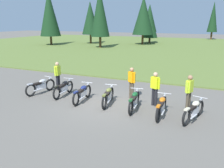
# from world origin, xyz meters

# --- Properties ---
(ground_plane) EXTENTS (140.00, 140.00, 0.00)m
(ground_plane) POSITION_xyz_m (0.00, 0.00, 0.00)
(ground_plane) COLOR #605B54
(grass_moorland) EXTENTS (80.00, 44.00, 0.10)m
(grass_moorland) POSITION_xyz_m (0.00, 26.99, 0.05)
(grass_moorland) COLOR #5B7033
(grass_moorland) RESTS_ON ground
(forest_treeline) EXTENTS (39.14, 26.56, 9.20)m
(forest_treeline) POSITION_xyz_m (-5.75, 32.84, 4.74)
(forest_treeline) COLOR #47331E
(forest_treeline) RESTS_ON ground
(motorcycle_silver) EXTENTS (0.64, 2.09, 0.88)m
(motorcycle_silver) POSITION_xyz_m (-4.25, 0.17, 0.44)
(motorcycle_silver) COLOR black
(motorcycle_silver) RESTS_ON ground
(motorcycle_black) EXTENTS (0.62, 2.10, 0.88)m
(motorcycle_black) POSITION_xyz_m (-2.79, 0.31, 0.44)
(motorcycle_black) COLOR black
(motorcycle_black) RESTS_ON ground
(motorcycle_navy) EXTENTS (0.62, 2.10, 0.88)m
(motorcycle_navy) POSITION_xyz_m (-1.36, -0.09, 0.44)
(motorcycle_navy) COLOR black
(motorcycle_navy) RESTS_ON ground
(motorcycle_olive) EXTENTS (0.69, 2.08, 0.88)m
(motorcycle_olive) POSITION_xyz_m (0.04, 0.03, 0.44)
(motorcycle_olive) COLOR black
(motorcycle_olive) RESTS_ON ground
(motorcycle_british_green) EXTENTS (0.62, 2.10, 0.88)m
(motorcycle_british_green) POSITION_xyz_m (1.45, -0.13, 0.44)
(motorcycle_british_green) COLOR black
(motorcycle_british_green) RESTS_ON ground
(motorcycle_orange) EXTENTS (0.62, 2.10, 0.88)m
(motorcycle_orange) POSITION_xyz_m (2.79, -0.39, 0.44)
(motorcycle_orange) COLOR black
(motorcycle_orange) RESTS_ON ground
(motorcycle_cream) EXTENTS (0.81, 2.04, 0.88)m
(motorcycle_cream) POSITION_xyz_m (4.12, -0.31, 0.44)
(motorcycle_cream) COLOR black
(motorcycle_cream) RESTS_ON ground
(rider_near_row_end) EXTENTS (0.33, 0.52, 1.67)m
(rider_near_row_end) POSITION_xyz_m (3.76, 0.78, 0.95)
(rider_near_row_end) COLOR #4C4233
(rider_near_row_end) RESTS_ON ground
(rider_with_back_turned) EXTENTS (0.47, 0.38, 1.67)m
(rider_with_back_turned) POSITION_xyz_m (0.77, 1.43, 0.95)
(rider_with_back_turned) COLOR #4C4233
(rider_with_back_turned) RESTS_ON ground
(rider_in_hivis_vest) EXTENTS (0.24, 0.55, 1.67)m
(rider_in_hivis_vest) POSITION_xyz_m (-3.84, 1.25, 0.95)
(rider_in_hivis_vest) COLOR black
(rider_in_hivis_vest) RESTS_ON ground
(rider_checking_bike) EXTENTS (0.51, 0.34, 1.67)m
(rider_checking_bike) POSITION_xyz_m (2.19, 0.77, 0.95)
(rider_checking_bike) COLOR black
(rider_checking_bike) RESTS_ON ground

